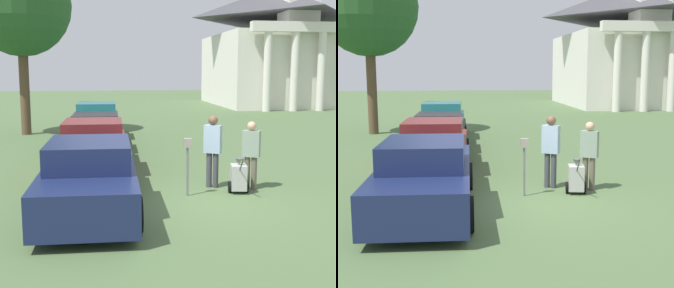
% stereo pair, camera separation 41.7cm
% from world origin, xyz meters
% --- Properties ---
extents(ground_plane, '(120.00, 120.00, 0.00)m').
position_xyz_m(ground_plane, '(0.00, 0.00, 0.00)').
color(ground_plane, '#4C663D').
extents(parked_car_navy, '(2.09, 5.07, 1.50)m').
position_xyz_m(parked_car_navy, '(-2.37, -0.02, 0.69)').
color(parked_car_navy, '#19234C').
rests_on(parked_car_navy, ground_plane).
extents(parked_car_maroon, '(2.07, 4.79, 1.52)m').
position_xyz_m(parked_car_maroon, '(-2.37, 3.73, 0.70)').
color(parked_car_maroon, maroon).
rests_on(parked_car_maroon, ground_plane).
extents(parked_car_black, '(2.04, 4.96, 1.37)m').
position_xyz_m(parked_car_black, '(-2.37, 7.43, 0.65)').
color(parked_car_black, black).
rests_on(parked_car_black, ground_plane).
extents(parked_car_teal, '(2.04, 4.87, 1.56)m').
position_xyz_m(parked_car_teal, '(-2.37, 10.75, 0.72)').
color(parked_car_teal, '#23666B').
rests_on(parked_car_teal, ground_plane).
extents(parking_meter, '(0.18, 0.09, 1.37)m').
position_xyz_m(parking_meter, '(-0.14, 0.79, 0.95)').
color(parking_meter, slate).
rests_on(parking_meter, ground_plane).
extents(person_worker, '(0.47, 0.40, 1.82)m').
position_xyz_m(person_worker, '(0.62, 1.51, 1.05)').
color(person_worker, '#3F3F47').
rests_on(person_worker, ground_plane).
extents(person_supervisor, '(0.47, 0.40, 1.69)m').
position_xyz_m(person_supervisor, '(1.52, 1.21, 0.96)').
color(person_supervisor, '#665B4C').
rests_on(person_supervisor, ground_plane).
extents(equipment_cart, '(0.51, 1.00, 1.00)m').
position_xyz_m(equipment_cart, '(1.12, 0.89, 0.39)').
color(equipment_cart, '#B2B2AD').
rests_on(equipment_cart, ground_plane).
extents(church, '(10.31, 13.60, 23.09)m').
position_xyz_m(church, '(12.55, 29.03, 5.60)').
color(church, silver).
rests_on(church, ground_plane).
extents(shade_tree, '(4.47, 4.47, 8.01)m').
position_xyz_m(shade_tree, '(-5.63, 12.35, 5.74)').
color(shade_tree, brown).
rests_on(shade_tree, ground_plane).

